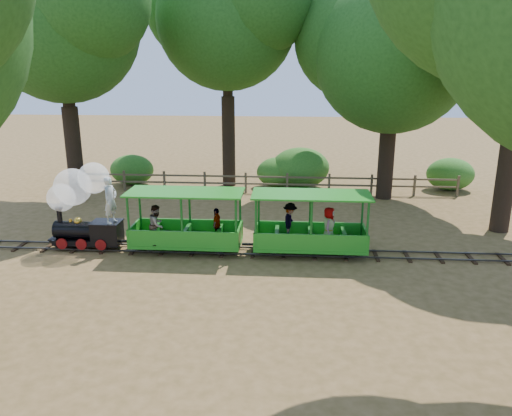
# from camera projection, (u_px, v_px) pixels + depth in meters

# --- Properties ---
(ground) EXTENTS (90.00, 90.00, 0.00)m
(ground) POSITION_uv_depth(u_px,v_px,m) (253.00, 253.00, 16.48)
(ground) COLOR olive
(ground) RESTS_ON ground
(track) EXTENTS (22.00, 1.00, 0.10)m
(track) POSITION_uv_depth(u_px,v_px,m) (253.00, 251.00, 16.46)
(track) COLOR #3F3D3A
(track) RESTS_ON ground
(locomotive) EXTENTS (2.63, 1.23, 2.99)m
(locomotive) POSITION_uv_depth(u_px,v_px,m) (81.00, 200.00, 16.48)
(locomotive) COLOR black
(locomotive) RESTS_ON ground
(carriage_front) EXTENTS (3.77, 1.54, 1.96)m
(carriage_front) POSITION_uv_depth(u_px,v_px,m) (184.00, 229.00, 16.35)
(carriage_front) COLOR #238E1F
(carriage_front) RESTS_ON track
(carriage_rear) EXTENTS (3.77, 1.55, 1.96)m
(carriage_rear) POSITION_uv_depth(u_px,v_px,m) (309.00, 230.00, 16.16)
(carriage_rear) COLOR #238E1F
(carriage_rear) RESTS_ON track
(oak_nw) EXTENTS (8.15, 7.17, 10.87)m
(oak_nw) POSITION_uv_depth(u_px,v_px,m) (60.00, 16.00, 20.71)
(oak_nw) COLOR #2D2116
(oak_nw) RESTS_ON ground
(oak_nc) EXTENTS (8.32, 7.32, 11.37)m
(oak_nc) POSITION_uv_depth(u_px,v_px,m) (226.00, 12.00, 23.49)
(oak_nc) COLOR #2D2116
(oak_nc) RESTS_ON ground
(oak_ne) EXTENTS (8.61, 7.58, 9.90)m
(oak_ne) POSITION_uv_depth(u_px,v_px,m) (393.00, 45.00, 21.48)
(oak_ne) COLOR #2D2116
(oak_ne) RESTS_ON ground
(fence) EXTENTS (18.10, 0.10, 1.00)m
(fence) POSITION_uv_depth(u_px,v_px,m) (266.00, 181.00, 23.98)
(fence) COLOR brown
(fence) RESTS_ON ground
(shrub_west) EXTENTS (2.24, 1.72, 1.55)m
(shrub_west) POSITION_uv_depth(u_px,v_px,m) (132.00, 170.00, 25.67)
(shrub_west) COLOR #2D6B1E
(shrub_west) RESTS_ON ground
(shrub_mid_w) EXTENTS (2.91, 2.24, 2.02)m
(shrub_mid_w) POSITION_uv_depth(u_px,v_px,m) (300.00, 168.00, 24.99)
(shrub_mid_w) COLOR #2D6B1E
(shrub_mid_w) RESTS_ON ground
(shrub_mid_e) EXTENTS (2.19, 1.69, 1.52)m
(shrub_mid_e) POSITION_uv_depth(u_px,v_px,m) (278.00, 172.00, 25.14)
(shrub_mid_e) COLOR #2D6B1E
(shrub_mid_e) RESTS_ON ground
(shrub_east) EXTENTS (2.31, 1.77, 1.60)m
(shrub_east) POSITION_uv_depth(u_px,v_px,m) (450.00, 174.00, 24.53)
(shrub_east) COLOR #2D6B1E
(shrub_east) RESTS_ON ground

